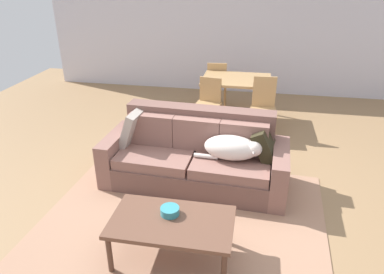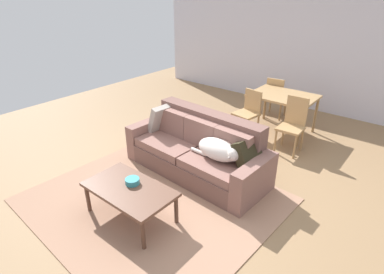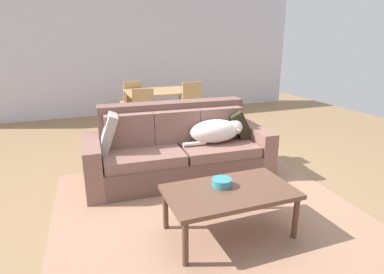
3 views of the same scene
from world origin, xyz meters
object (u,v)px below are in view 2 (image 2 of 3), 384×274
at_px(bowl_on_coffee_table, 132,181).
at_px(dining_chair_far_left, 276,95).
at_px(throw_pillow_by_left_arm, 162,118).
at_px(dining_chair_near_right, 293,123).
at_px(throw_pillow_by_right_arm, 248,153).
at_px(dining_chair_near_left, 248,111).
at_px(coffee_table, 130,191).
at_px(dog_on_left_cushion, 219,150).
at_px(couch, 198,151).
at_px(dining_table, 283,99).

xyz_separation_m(bowl_on_coffee_table, dining_chair_far_left, (-0.06, 4.02, 0.03)).
relative_size(throw_pillow_by_left_arm, dining_chair_near_right, 0.49).
bearing_deg(throw_pillow_by_right_arm, dining_chair_far_left, 108.25).
distance_m(dining_chair_near_left, dining_chair_far_left, 1.14).
height_order(coffee_table, dining_chair_near_left, dining_chair_near_left).
distance_m(dog_on_left_cushion, dining_chair_far_left, 2.92).
distance_m(dining_chair_near_left, dining_chair_near_right, 0.89).
bearing_deg(couch, throw_pillow_by_right_arm, 2.91).
distance_m(throw_pillow_by_left_arm, throw_pillow_by_right_arm, 1.66).
bearing_deg(dining_table, throw_pillow_by_left_arm, -119.41).
height_order(bowl_on_coffee_table, dining_chair_far_left, dining_chair_far_left).
relative_size(dog_on_left_cushion, dining_chair_far_left, 0.90).
bearing_deg(throw_pillow_by_right_arm, bowl_on_coffee_table, -123.52).
relative_size(throw_pillow_by_right_arm, bowl_on_coffee_table, 2.13).
xyz_separation_m(coffee_table, dining_chair_far_left, (-0.09, 4.11, 0.11)).
xyz_separation_m(dog_on_left_cushion, dining_table, (-0.13, 2.28, 0.09)).
bearing_deg(dining_table, dining_chair_near_left, -126.70).
bearing_deg(bowl_on_coffee_table, couch, 89.32).
bearing_deg(dining_chair_near_right, bowl_on_coffee_table, -108.66).
distance_m(dog_on_left_cushion, throw_pillow_by_left_arm, 1.31).
bearing_deg(bowl_on_coffee_table, dining_chair_far_left, 90.80).
relative_size(dog_on_left_cushion, dining_table, 0.68).
xyz_separation_m(dining_chair_near_left, dining_chair_far_left, (0.00, 1.14, 0.00)).
relative_size(couch, throw_pillow_by_left_arm, 4.93).
bearing_deg(dining_chair_near_right, dining_table, 125.83).
bearing_deg(throw_pillow_by_right_arm, dog_on_left_cushion, -160.50).
relative_size(dog_on_left_cushion, coffee_table, 0.71).
xyz_separation_m(couch, bowl_on_coffee_table, (-0.02, -1.28, 0.13)).
bearing_deg(couch, coffee_table, -86.13).
relative_size(throw_pillow_by_left_arm, bowl_on_coffee_table, 2.63).
distance_m(couch, dining_chair_near_left, 1.61).
relative_size(couch, dog_on_left_cushion, 2.88).
bearing_deg(dining_chair_far_left, throw_pillow_by_left_arm, 67.74).
distance_m(coffee_table, dining_table, 3.54).
bearing_deg(couch, throw_pillow_by_left_arm, 177.09).
height_order(couch, throw_pillow_by_left_arm, couch).
distance_m(throw_pillow_by_right_arm, coffee_table, 1.60).
height_order(throw_pillow_by_left_arm, coffee_table, throw_pillow_by_left_arm).
bearing_deg(coffee_table, dining_chair_near_left, 91.80).
distance_m(couch, dining_chair_near_right, 1.75).
bearing_deg(couch, dining_chair_near_left, 95.53).
height_order(dining_table, dining_chair_far_left, dining_chair_far_left).
relative_size(couch, dining_chair_near_left, 2.61).
bearing_deg(dining_chair_near_right, couch, -120.10).
relative_size(coffee_table, bowl_on_coffee_table, 6.32).
relative_size(coffee_table, dining_table, 0.95).
height_order(dog_on_left_cushion, coffee_table, dog_on_left_cushion).
height_order(throw_pillow_by_right_arm, dining_chair_far_left, dining_chair_far_left).
bearing_deg(coffee_table, dining_chair_near_right, 74.77).
bearing_deg(dining_chair_near_left, dining_chair_near_right, 4.65).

